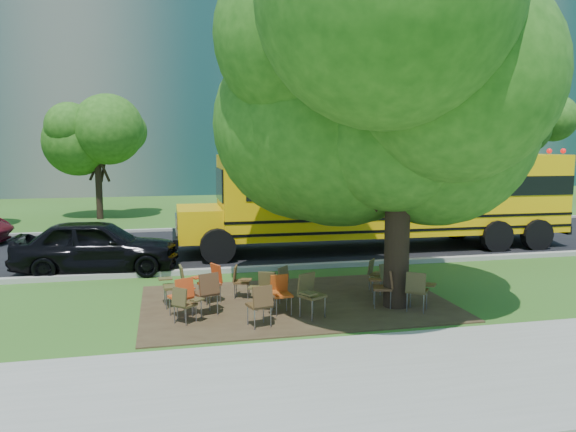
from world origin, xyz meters
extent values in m
plane|color=#2D4D18|center=(0.00, 0.00, 0.00)|extent=(160.00, 160.00, 0.00)
cube|color=gray|center=(0.00, -5.00, 0.02)|extent=(60.00, 4.00, 0.04)
cube|color=#382819|center=(1.00, -0.50, 0.01)|extent=(7.00, 4.50, 0.03)
cube|color=black|center=(0.00, 7.00, 0.02)|extent=(80.00, 8.00, 0.04)
cube|color=gray|center=(0.00, 3.00, 0.07)|extent=(80.00, 0.25, 0.14)
cube|color=gray|center=(0.00, 11.10, 0.07)|extent=(80.00, 0.25, 0.14)
cube|color=slate|center=(-8.00, 36.00, 11.00)|extent=(38.00, 16.00, 22.00)
cube|color=gray|center=(24.00, 38.00, 12.50)|extent=(30.00, 16.00, 25.00)
cylinder|color=black|center=(-5.00, 16.00, 1.75)|extent=(0.32, 0.32, 3.50)
sphere|color=#1F4F12|center=(-5.00, 16.00, 4.22)|extent=(4.80, 4.80, 4.80)
cylinder|color=black|center=(8.00, 14.00, 2.10)|extent=(0.38, 0.38, 4.20)
sphere|color=#1F4F12|center=(8.00, 14.00, 5.04)|extent=(5.60, 5.60, 5.60)
cylinder|color=black|center=(16.00, 13.00, 1.80)|extent=(0.34, 0.34, 3.60)
sphere|color=#1F4F12|center=(16.00, 13.00, 4.35)|extent=(5.00, 5.00, 5.00)
cylinder|color=black|center=(3.13, -1.29, 1.99)|extent=(0.56, 0.56, 3.98)
sphere|color=#1F4F12|center=(3.13, -1.29, 5.06)|extent=(7.20, 7.20, 7.20)
cube|color=#E1AB07|center=(5.95, 5.45, 1.95)|extent=(12.14, 2.91, 2.70)
cube|color=black|center=(6.28, 5.45, 2.26)|extent=(11.48, 2.94, 0.66)
cube|color=#E1AB07|center=(-0.80, 5.54, 1.10)|extent=(1.46, 2.44, 1.05)
cube|color=black|center=(5.95, 5.45, 1.27)|extent=(12.16, 2.94, 0.09)
cube|color=black|center=(5.95, 5.45, 0.86)|extent=(12.16, 2.94, 0.09)
cylinder|color=black|center=(-0.34, 4.16, 0.55)|extent=(1.10, 0.34, 1.10)
cylinder|color=black|center=(-0.31, 6.91, 0.55)|extent=(1.10, 0.34, 1.10)
cylinder|color=black|center=(9.12, 4.03, 0.55)|extent=(1.10, 0.34, 1.10)
cylinder|color=black|center=(9.16, 6.78, 0.55)|extent=(1.10, 0.34, 1.10)
cylinder|color=black|center=(10.66, 4.01, 0.55)|extent=(1.10, 0.34, 1.10)
cylinder|color=black|center=(10.70, 6.76, 0.55)|extent=(1.10, 0.34, 1.10)
cube|color=#C53D15|center=(-1.63, -1.03, 0.46)|extent=(0.56, 0.55, 0.05)
cube|color=#C53D15|center=(-1.55, -1.19, 0.68)|extent=(0.41, 0.26, 0.41)
cube|color=#C53D15|center=(-1.47, -0.79, 0.58)|extent=(0.33, 0.35, 0.03)
cylinder|color=slate|center=(-1.86, -0.95, 0.23)|extent=(0.02, 0.02, 0.46)
cylinder|color=slate|center=(-1.40, -1.11, 0.23)|extent=(0.02, 0.02, 0.46)
cube|color=#443A1D|center=(-1.56, -1.48, 0.41)|extent=(0.53, 0.53, 0.05)
cube|color=#443A1D|center=(-1.67, -1.60, 0.61)|extent=(0.32, 0.32, 0.37)
cube|color=#443A1D|center=(-1.31, -1.54, 0.52)|extent=(0.32, 0.32, 0.03)
cylinder|color=slate|center=(-1.56, -1.26, 0.21)|extent=(0.02, 0.02, 0.41)
cylinder|color=slate|center=(-1.56, -1.70, 0.21)|extent=(0.02, 0.02, 0.41)
cube|color=#4C2F1B|center=(-1.11, -1.00, 0.50)|extent=(0.60, 0.58, 0.06)
cube|color=#4C2F1B|center=(-1.04, -1.19, 0.75)|extent=(0.45, 0.26, 0.45)
cube|color=#4C2F1B|center=(-0.92, -0.76, 0.63)|extent=(0.34, 0.38, 0.03)
cylinder|color=slate|center=(-1.35, -0.89, 0.25)|extent=(0.03, 0.03, 0.50)
cylinder|color=slate|center=(-0.87, -1.11, 0.25)|extent=(0.03, 0.03, 0.50)
cube|color=#463D1E|center=(0.21, -0.93, 0.44)|extent=(0.53, 0.51, 0.05)
cube|color=#463D1E|center=(0.28, -0.77, 0.65)|extent=(0.40, 0.23, 0.39)
cube|color=#463D1E|center=(-0.06, -0.97, 0.56)|extent=(0.30, 0.33, 0.03)
cylinder|color=slate|center=(0.30, -1.15, 0.22)|extent=(0.02, 0.02, 0.44)
cylinder|color=slate|center=(0.12, -0.72, 0.22)|extent=(0.02, 0.02, 0.44)
cube|color=#472F19|center=(-0.12, -2.03, 0.47)|extent=(0.52, 0.51, 0.05)
cube|color=#472F19|center=(-0.07, -2.21, 0.69)|extent=(0.42, 0.20, 0.42)
cube|color=#472F19|center=(0.09, -1.83, 0.59)|extent=(0.29, 0.34, 0.03)
cylinder|color=slate|center=(-0.33, -1.90, 0.23)|extent=(0.02, 0.02, 0.47)
cylinder|color=slate|center=(0.09, -2.16, 0.23)|extent=(0.02, 0.02, 0.47)
cube|color=#4B3F20|center=(1.08, -1.69, 0.49)|extent=(0.61, 0.61, 0.05)
cube|color=#4B3F20|center=(0.99, -1.52, 0.73)|extent=(0.44, 0.30, 0.44)
cube|color=#4B3F20|center=(0.92, -1.95, 0.62)|extent=(0.36, 0.38, 0.03)
cylinder|color=slate|center=(1.33, -1.77, 0.25)|extent=(0.03, 0.03, 0.49)
cylinder|color=slate|center=(0.83, -1.62, 0.25)|extent=(0.03, 0.03, 0.49)
cube|color=#4E301C|center=(2.81, -1.29, 0.46)|extent=(0.52, 0.53, 0.05)
cube|color=#4E301C|center=(2.98, -1.34, 0.69)|extent=(0.22, 0.42, 0.41)
cube|color=#4E301C|center=(2.75, -1.01, 0.58)|extent=(0.34, 0.30, 0.03)
cylinder|color=slate|center=(2.59, -1.40, 0.23)|extent=(0.02, 0.02, 0.46)
cylinder|color=slate|center=(3.03, -1.18, 0.23)|extent=(0.02, 0.02, 0.46)
cube|color=#41371C|center=(3.45, -1.73, 0.48)|extent=(0.61, 0.60, 0.05)
cube|color=#41371C|center=(3.33, -1.88, 0.71)|extent=(0.40, 0.33, 0.42)
cube|color=#41371C|center=(3.74, -1.76, 0.60)|extent=(0.36, 0.38, 0.03)
cylinder|color=slate|center=(3.41, -1.48, 0.24)|extent=(0.03, 0.03, 0.48)
cylinder|color=slate|center=(3.48, -1.98, 0.24)|extent=(0.03, 0.03, 0.48)
cube|color=#4A4120|center=(-1.76, -0.26, 0.49)|extent=(0.48, 0.50, 0.05)
cube|color=#4A4120|center=(-1.57, -0.24, 0.73)|extent=(0.14, 0.45, 0.44)
cube|color=#4A4120|center=(-1.94, -0.01, 0.62)|extent=(0.33, 0.27, 0.03)
cylinder|color=slate|center=(-1.93, -0.46, 0.25)|extent=(0.03, 0.03, 0.49)
cylinder|color=slate|center=(-1.59, -0.05, 0.25)|extent=(0.03, 0.03, 0.49)
cube|color=#AC3712|center=(-0.95, -0.08, 0.47)|extent=(0.56, 0.57, 0.05)
cube|color=#AC3712|center=(-0.78, 0.00, 0.70)|extent=(0.26, 0.42, 0.42)
cube|color=#AC3712|center=(-1.18, 0.09, 0.59)|extent=(0.36, 0.33, 0.03)
cylinder|color=slate|center=(-1.03, -0.31, 0.23)|extent=(0.02, 0.02, 0.47)
cylinder|color=slate|center=(-0.86, 0.16, 0.23)|extent=(0.02, 0.02, 0.47)
cube|color=#4D341B|center=(-0.16, 0.18, 0.41)|extent=(0.45, 0.46, 0.05)
cube|color=#4D341B|center=(-0.32, 0.22, 0.61)|extent=(0.17, 0.37, 0.37)
cube|color=#4D341B|center=(-0.09, -0.06, 0.52)|extent=(0.30, 0.26, 0.03)
cylinder|color=slate|center=(0.03, 0.29, 0.20)|extent=(0.02, 0.02, 0.41)
cylinder|color=slate|center=(-0.35, 0.07, 0.20)|extent=(0.02, 0.02, 0.41)
cube|color=brown|center=(0.59, -0.33, 0.45)|extent=(0.58, 0.58, 0.05)
cube|color=brown|center=(0.73, -0.45, 0.67)|extent=(0.34, 0.36, 0.40)
cube|color=brown|center=(0.65, -0.06, 0.57)|extent=(0.35, 0.35, 0.03)
cylinder|color=slate|center=(0.35, -0.35, 0.22)|extent=(0.02, 0.02, 0.45)
cylinder|color=slate|center=(0.83, -0.32, 0.22)|extent=(0.02, 0.02, 0.45)
cube|color=#4B4120|center=(3.27, 0.19, 0.40)|extent=(0.51, 0.52, 0.04)
cube|color=#4B4120|center=(3.15, 0.29, 0.60)|extent=(0.29, 0.33, 0.36)
cube|color=#4B4120|center=(3.24, -0.05, 0.51)|extent=(0.32, 0.31, 0.03)
cylinder|color=slate|center=(3.49, 0.22, 0.20)|extent=(0.02, 0.02, 0.40)
cylinder|color=slate|center=(3.06, 0.17, 0.20)|extent=(0.02, 0.02, 0.40)
cube|color=brown|center=(3.23, -0.20, 0.41)|extent=(0.48, 0.46, 0.05)
cube|color=brown|center=(3.28, -0.36, 0.62)|extent=(0.38, 0.19, 0.37)
cube|color=brown|center=(3.40, -0.01, 0.52)|extent=(0.27, 0.31, 0.03)
cylinder|color=slate|center=(3.04, -0.10, 0.21)|extent=(0.02, 0.02, 0.41)
cylinder|color=slate|center=(3.43, -0.30, 0.21)|extent=(0.02, 0.02, 0.41)
cube|color=#A64011|center=(0.49, -1.31, 0.44)|extent=(0.45, 0.43, 0.05)
cube|color=#A64011|center=(0.48, -1.13, 0.66)|extent=(0.40, 0.13, 0.40)
cube|color=#A64011|center=(0.27, -1.47, 0.56)|extent=(0.24, 0.30, 0.03)
cylinder|color=slate|center=(0.68, -1.46, 0.22)|extent=(0.02, 0.02, 0.44)
cylinder|color=slate|center=(0.31, -1.16, 0.22)|extent=(0.02, 0.02, 0.44)
imported|color=black|center=(-3.83, 3.80, 0.78)|extent=(4.73, 2.27, 1.56)
camera|label=1|loc=(-1.93, -12.80, 3.66)|focal=35.00mm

